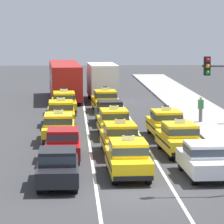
{
  "coord_description": "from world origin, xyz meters",
  "views": [
    {
      "loc": [
        -2.59,
        -27.3,
        7.02
      ],
      "look_at": [
        -0.07,
        15.27,
        1.3
      ],
      "focal_mm": 109.86,
      "sensor_mm": 36.0,
      "label": 1
    }
  ],
  "objects": [
    {
      "name": "lane_stripe_left_center",
      "position": [
        -1.6,
        20.0,
        0.0
      ],
      "size": [
        0.14,
        80.0,
        0.01
      ],
      "primitive_type": "cube",
      "color": "silver",
      "rests_on": "ground"
    },
    {
      "name": "bus_left_sixth",
      "position": [
        -3.21,
        33.82,
        1.82
      ],
      "size": [
        3.07,
        11.31,
        3.22
      ],
      "color": "black",
      "rests_on": "ground"
    },
    {
      "name": "taxi_left_fifth",
      "position": [
        -3.18,
        24.2,
        0.88
      ],
      "size": [
        1.95,
        4.61,
        1.96
      ],
      "color": "black",
      "rests_on": "ground"
    },
    {
      "name": "ground_plane",
      "position": [
        0.0,
        0.0,
        0.0
      ],
      "size": [
        160.0,
        160.0,
        0.0
      ],
      "primitive_type": "plane",
      "color": "#353538"
    },
    {
      "name": "taxi_right_third",
      "position": [
        3.06,
        13.17,
        0.88
      ],
      "size": [
        1.99,
        4.63,
        1.96
      ],
      "color": "black",
      "rests_on": "ground"
    },
    {
      "name": "pedestrian_near_crosswalk",
      "position": [
        6.19,
        18.52,
        1.02
      ],
      "size": [
        0.36,
        0.24,
        1.72
      ],
      "color": "slate",
      "rests_on": "sidewalk_curb"
    },
    {
      "name": "taxi_center_second",
      "position": [
        -0.07,
        8.13,
        0.88
      ],
      "size": [
        1.95,
        4.61,
        1.96
      ],
      "color": "black",
      "rests_on": "ground"
    },
    {
      "name": "lane_stripe_center_right",
      "position": [
        1.6,
        20.0,
        0.0
      ],
      "size": [
        0.14,
        80.0,
        0.01
      ],
      "primitive_type": "cube",
      "color": "silver",
      "rests_on": "ground"
    },
    {
      "name": "sedan_right_nearest",
      "position": [
        3.31,
        2.62,
        0.85
      ],
      "size": [
        1.88,
        4.35,
        1.58
      ],
      "color": "black",
      "rests_on": "ground"
    },
    {
      "name": "sedan_center_fourth",
      "position": [
        -0.01,
        19.0,
        0.85
      ],
      "size": [
        1.97,
        4.38,
        1.58
      ],
      "color": "black",
      "rests_on": "ground"
    },
    {
      "name": "taxi_right_second",
      "position": [
        3.06,
        7.99,
        0.88
      ],
      "size": [
        2.03,
        4.64,
        1.96
      ],
      "color": "black",
      "rests_on": "ground"
    },
    {
      "name": "taxi_center_fifth",
      "position": [
        -0.01,
        25.24,
        0.88
      ],
      "size": [
        2.04,
        4.65,
        1.96
      ],
      "color": "black",
      "rests_on": "ground"
    },
    {
      "name": "sedan_left_second",
      "position": [
        -3.05,
        6.92,
        0.85
      ],
      "size": [
        1.81,
        4.32,
        1.58
      ],
      "color": "black",
      "rests_on": "ground"
    },
    {
      "name": "taxi_left_fourth",
      "position": [
        -3.33,
        18.4,
        0.88
      ],
      "size": [
        1.91,
        4.6,
        1.96
      ],
      "color": "black",
      "rests_on": "ground"
    },
    {
      "name": "taxi_center_third",
      "position": [
        -0.04,
        13.87,
        0.88
      ],
      "size": [
        1.94,
        4.61,
        1.96
      ],
      "color": "black",
      "rests_on": "ground"
    },
    {
      "name": "taxi_left_third",
      "position": [
        -3.36,
        12.04,
        0.88
      ],
      "size": [
        1.86,
        4.58,
        1.96
      ],
      "color": "black",
      "rests_on": "ground"
    },
    {
      "name": "sedan_left_nearest",
      "position": [
        -3.22,
        1.47,
        0.85
      ],
      "size": [
        1.79,
        4.31,
        1.58
      ],
      "color": "black",
      "rests_on": "ground"
    },
    {
      "name": "box_truck_center_sixth",
      "position": [
        0.04,
        32.59,
        1.78
      ],
      "size": [
        2.56,
        7.06,
        3.27
      ],
      "color": "black",
      "rests_on": "ground"
    },
    {
      "name": "taxi_center_nearest",
      "position": [
        -0.07,
        2.95,
        0.88
      ],
      "size": [
        1.9,
        4.59,
        1.96
      ],
      "color": "black",
      "rests_on": "ground"
    }
  ]
}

